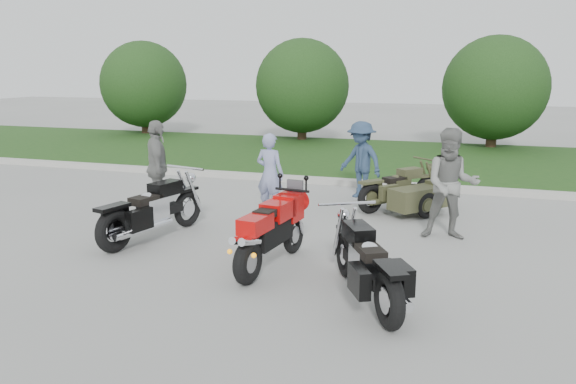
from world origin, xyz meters
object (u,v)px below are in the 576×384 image
(person_back, at_px, (158,167))
(cruiser_right, at_px, (368,268))
(cruiser_left, at_px, (149,213))
(sportbike_red, at_px, (271,230))
(person_grey, at_px, (451,184))
(cruiser_sidecar, at_px, (409,194))
(person_denim, at_px, (361,160))
(person_stripe, at_px, (270,174))

(person_back, bearing_deg, cruiser_right, -157.01)
(cruiser_left, bearing_deg, sportbike_red, -2.35)
(cruiser_right, bearing_deg, sportbike_red, 124.13)
(sportbike_red, distance_m, person_grey, 3.38)
(person_grey, xyz_separation_m, person_back, (-5.64, -0.02, -0.01))
(cruiser_left, xyz_separation_m, person_back, (-0.81, 1.67, 0.46))
(cruiser_sidecar, relative_size, person_back, 1.05)
(cruiser_right, xyz_separation_m, person_denim, (-1.20, 5.75, 0.40))
(sportbike_red, bearing_deg, person_back, 151.62)
(sportbike_red, distance_m, cruiser_left, 2.52)
(person_denim, bearing_deg, person_grey, -22.41)
(person_stripe, distance_m, person_denim, 2.47)
(cruiser_left, bearing_deg, cruiser_right, -7.00)
(person_grey, bearing_deg, person_denim, 120.97)
(cruiser_right, bearing_deg, person_grey, 45.77)
(cruiser_left, xyz_separation_m, person_stripe, (1.35, 2.30, 0.34))
(person_stripe, xyz_separation_m, person_denim, (1.44, 2.01, 0.04))
(cruiser_right, distance_m, person_denim, 5.89)
(sportbike_red, height_order, person_stripe, person_stripe)
(cruiser_left, distance_m, cruiser_right, 4.24)
(sportbike_red, height_order, person_back, person_back)
(cruiser_left, bearing_deg, cruiser_sidecar, 51.90)
(cruiser_sidecar, distance_m, person_denim, 1.68)
(cruiser_right, height_order, cruiser_sidecar, cruiser_right)
(sportbike_red, height_order, cruiser_right, sportbike_red)
(person_grey, xyz_separation_m, person_denim, (-2.04, 2.62, -0.09))
(cruiser_sidecar, xyz_separation_m, person_stripe, (-2.64, -0.92, 0.43))
(cruiser_right, relative_size, person_stripe, 1.29)
(cruiser_left, bearing_deg, person_grey, 32.21)
(cruiser_left, distance_m, cruiser_sidecar, 5.12)
(person_grey, bearing_deg, cruiser_left, -167.76)
(cruiser_right, distance_m, cruiser_sidecar, 4.67)
(sportbike_red, distance_m, person_denim, 4.99)
(person_stripe, xyz_separation_m, person_grey, (3.49, -0.61, 0.13))
(person_stripe, bearing_deg, cruiser_left, 69.71)
(person_stripe, bearing_deg, person_denim, -115.63)
(sportbike_red, distance_m, person_back, 4.01)
(person_stripe, height_order, person_denim, person_denim)
(person_stripe, height_order, person_back, person_back)
(person_denim, bearing_deg, cruiser_left, -93.33)
(cruiser_sidecar, xyz_separation_m, person_denim, (-1.20, 1.08, 0.47))
(cruiser_left, height_order, person_stripe, person_stripe)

